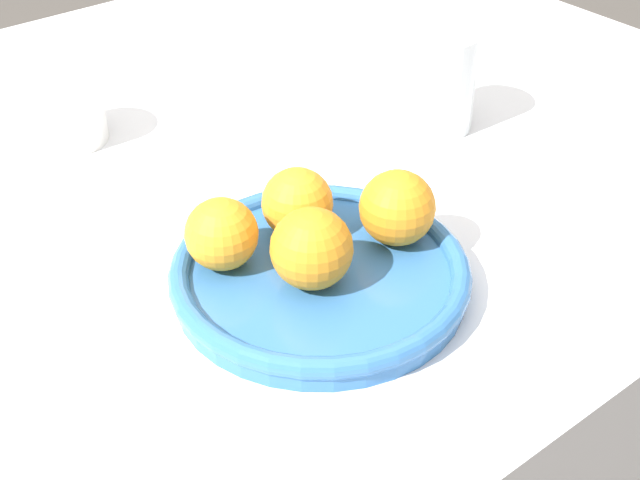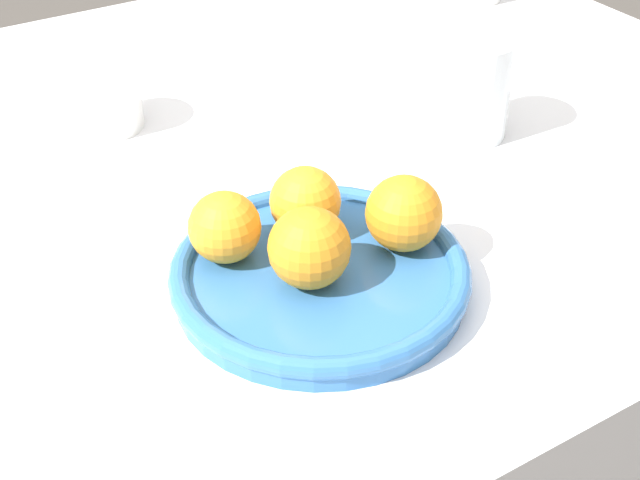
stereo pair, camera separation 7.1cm
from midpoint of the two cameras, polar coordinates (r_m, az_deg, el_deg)
table at (r=1.11m, az=-7.55°, el=-11.96°), size 1.49×0.93×0.70m
fruit_platter at (r=0.73m, az=2.78°, el=-2.36°), size 0.25×0.25×0.03m
orange_0 at (r=0.70m, az=2.22°, el=-0.61°), size 0.07×0.07×0.07m
orange_1 at (r=0.75m, az=8.11°, el=1.61°), size 0.06×0.06×0.06m
orange_2 at (r=0.73m, az=-3.36°, el=0.73°), size 0.06×0.06×0.06m
orange_3 at (r=0.76m, az=1.74°, el=2.37°), size 0.06×0.06×0.06m
water_glass at (r=0.96m, az=11.88°, el=9.43°), size 0.08×0.08×0.11m
cup_1 at (r=0.98m, az=-11.69°, el=8.64°), size 0.08×0.08×0.06m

